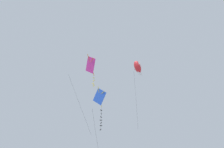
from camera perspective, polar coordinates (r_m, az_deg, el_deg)
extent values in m
cube|color=#DB2D93|center=(29.80, -3.91, 1.67)|extent=(1.79, 0.94, 1.90)
cylinder|color=orange|center=(29.82, -3.87, 1.66)|extent=(0.78, 0.78, 2.08)
cylinder|color=orange|center=(29.89, -3.95, 1.95)|extent=(1.54, 0.57, 0.05)
cylinder|color=#47474C|center=(29.27, -3.30, -0.51)|extent=(0.02, 0.02, 0.27)
cube|color=yellow|center=(29.19, -3.30, -0.72)|extent=(0.08, 0.17, 0.06)
cylinder|color=#47474C|center=(29.12, -3.31, -0.96)|extent=(0.02, 0.06, 0.27)
cube|color=yellow|center=(29.05, -3.31, -1.19)|extent=(0.11, 0.15, 0.06)
cylinder|color=#47474C|center=(28.99, -3.37, -1.44)|extent=(0.06, 0.08, 0.28)
cube|color=yellow|center=(28.93, -3.43, -1.69)|extent=(0.11, 0.15, 0.06)
cylinder|color=#47474C|center=(28.81, -3.37, -1.84)|extent=(0.08, 0.09, 0.28)
cube|color=yellow|center=(28.69, -3.31, -2.00)|extent=(0.08, 0.17, 0.06)
cylinder|color=#47474C|center=(28.55, -3.32, -2.13)|extent=(0.01, 0.15, 0.28)
cube|color=yellow|center=(28.41, -3.34, -2.25)|extent=(0.17, 0.03, 0.06)
cylinder|color=#47474C|center=(28.80, -5.91, -5.37)|extent=(2.42, 2.33, 4.86)
cube|color=blue|center=(24.01, -2.26, -4.09)|extent=(1.12, 1.02, 1.45)
cylinder|color=yellow|center=(24.03, -2.23, -4.11)|extent=(0.51, 0.36, 1.63)
cylinder|color=yellow|center=(24.08, -2.28, -3.82)|extent=(0.98, 0.74, 0.03)
cylinder|color=#47474C|center=(23.64, -1.95, -6.28)|extent=(0.01, 0.02, 0.28)
cube|color=black|center=(23.56, -1.96, -6.56)|extent=(0.13, 0.14, 0.06)
cylinder|color=#47474C|center=(23.51, -1.95, -6.88)|extent=(0.02, 0.06, 0.28)
cube|color=black|center=(23.45, -1.95, -7.20)|extent=(0.17, 0.06, 0.06)
cylinder|color=#47474C|center=(23.37, -1.97, -7.49)|extent=(0.02, 0.01, 0.28)
cube|color=black|center=(23.29, -2.00, -7.78)|extent=(0.15, 0.12, 0.06)
cylinder|color=#47474C|center=(23.21, -2.01, -8.05)|extent=(0.01, 0.02, 0.28)
cube|color=black|center=(23.13, -2.01, -8.34)|extent=(0.02, 0.17, 0.06)
cylinder|color=#47474C|center=(23.02, -2.00, -8.58)|extent=(0.03, 0.08, 0.28)
cube|color=black|center=(22.91, -1.98, -8.82)|extent=(0.16, 0.08, 0.06)
cylinder|color=#47474C|center=(22.80, -2.00, -9.07)|extent=(0.02, 0.09, 0.28)
cube|color=black|center=(22.69, -2.02, -9.31)|extent=(0.03, 0.17, 0.06)
cylinder|color=#47474C|center=(22.65, -2.05, -9.65)|extent=(0.03, 0.07, 0.28)
cube|color=black|center=(22.60, -2.08, -10.00)|extent=(0.16, 0.11, 0.06)
cylinder|color=#47474C|center=(22.66, -2.68, -12.28)|extent=(0.44, 0.96, 5.45)
ellipsoid|color=red|center=(36.94, 4.62, 1.31)|extent=(1.21, 1.37, 1.78)
cube|color=white|center=(37.31, 4.20, 1.16)|extent=(0.60, 0.38, 0.36)
cube|color=white|center=(36.79, 4.87, 1.95)|extent=(0.60, 0.38, 0.36)
cube|color=white|center=(36.44, 5.08, 0.10)|extent=(0.32, 0.61, 0.64)
sphere|color=black|center=(37.54, 4.59, 1.70)|extent=(0.18, 0.20, 0.16)
sphere|color=black|center=(37.28, 4.94, 2.12)|extent=(0.18, 0.20, 0.16)
cylinder|color=#47474C|center=(34.24, 4.34, -4.46)|extent=(1.37, 0.27, 6.80)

